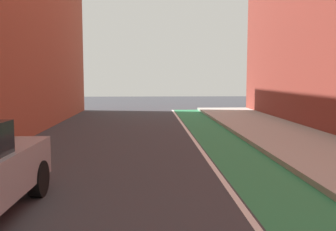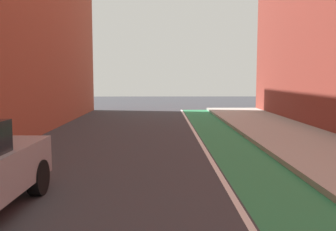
% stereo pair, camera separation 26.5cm
% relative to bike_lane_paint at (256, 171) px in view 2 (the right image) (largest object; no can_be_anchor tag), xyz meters
% --- Properties ---
extents(ground_plane, '(72.28, 72.28, 0.00)m').
position_rel_bike_lane_paint_xyz_m(ground_plane, '(-2.83, -2.00, -0.00)').
color(ground_plane, '#38383D').
extents(bike_lane_paint, '(1.60, 32.86, 0.00)m').
position_rel_bike_lane_paint_xyz_m(bike_lane_paint, '(0.00, 0.00, 0.00)').
color(bike_lane_paint, '#2D8451').
rests_on(bike_lane_paint, ground).
extents(lane_divider_stripe, '(0.12, 32.86, 0.00)m').
position_rel_bike_lane_paint_xyz_m(lane_divider_stripe, '(-0.90, 0.00, 0.00)').
color(lane_divider_stripe, white).
rests_on(lane_divider_stripe, ground).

